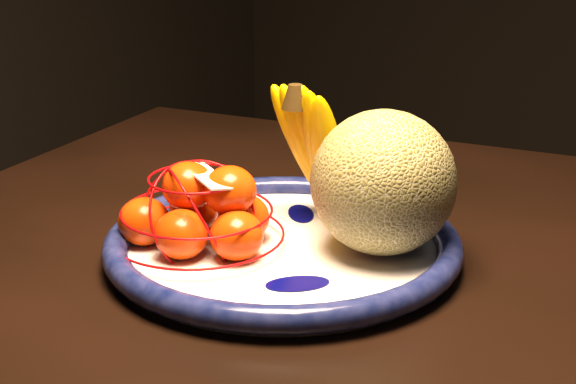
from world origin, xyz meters
The scene contains 6 objects.
dining_table centered at (-0.06, -0.09, 0.66)m, with size 1.58×1.07×0.74m.
fruit_bowl centered at (-0.32, -0.18, 0.75)m, with size 0.37×0.37×0.03m.
cantaloupe centered at (-0.22, -0.14, 0.82)m, with size 0.15×0.15×0.15m, color olive.
banana_bunch centered at (-0.33, -0.10, 0.84)m, with size 0.11×0.11×0.17m.
mandarin_bag centered at (-0.39, -0.23, 0.79)m, with size 0.19×0.19×0.11m.
price_tag centered at (-0.38, -0.23, 0.83)m, with size 0.07×0.03×0.00m, color white.
Camera 1 is at (0.13, -0.89, 1.11)m, focal length 55.00 mm.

